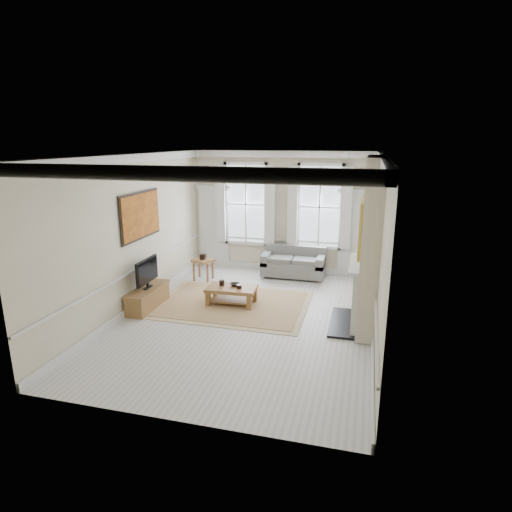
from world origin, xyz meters
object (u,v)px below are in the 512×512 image
(coffee_table, at_px, (232,290))
(sofa, at_px, (294,264))
(side_table, at_px, (203,263))
(tv_stand, at_px, (148,298))

(coffee_table, bearing_deg, sofa, 64.24)
(sofa, bearing_deg, coffee_table, -112.51)
(side_table, height_order, coffee_table, side_table)
(tv_stand, bearing_deg, coffee_table, 20.91)
(side_table, bearing_deg, coffee_table, -49.70)
(sofa, height_order, side_table, sofa)
(coffee_table, bearing_deg, tv_stand, -162.34)
(tv_stand, bearing_deg, side_table, 77.83)
(side_table, relative_size, tv_stand, 0.47)
(coffee_table, distance_m, tv_stand, 1.89)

